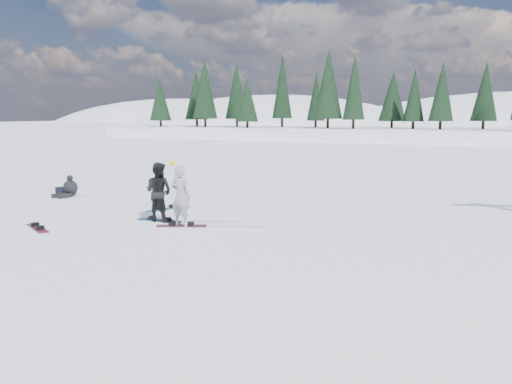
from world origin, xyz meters
TOP-DOWN VIEW (x-y plane):
  - ground at (0.00, 0.00)m, footprint 420.00×420.00m
  - alpine_backdrop at (-11.72, 189.17)m, footprint 412.50×227.00m
  - snowboarder_woman at (0.73, -0.18)m, footprint 0.70×0.49m
  - snowboarder_man at (-0.33, 0.17)m, footprint 0.92×0.72m
  - seated_rider at (-6.58, 2.59)m, footprint 0.76×1.12m
  - gear_bag at (-7.28, 2.84)m, footprint 0.46×0.32m
  - snowboard_woman at (0.73, -0.18)m, footprint 1.48×0.90m
  - snowboard_man at (-0.33, 0.17)m, footprint 1.51×0.36m
  - snowboard_loose_a at (-1.30, 1.90)m, footprint 0.76×1.51m
  - snowboard_loose_b at (-2.94, -2.24)m, footprint 1.46×0.94m

SIDE VIEW (x-z plane):
  - alpine_backdrop at x=-11.72m, z-range -40.57..12.63m
  - ground at x=0.00m, z-range 0.00..0.00m
  - snowboard_woman at x=0.73m, z-range 0.00..0.03m
  - snowboard_man at x=-0.33m, z-range 0.00..0.03m
  - snowboard_loose_a at x=-1.30m, z-range 0.00..0.03m
  - snowboard_loose_b at x=-2.94m, z-range 0.00..0.03m
  - gear_bag at x=-7.28m, z-range 0.00..0.30m
  - seated_rider at x=-6.58m, z-range -0.10..0.77m
  - snowboarder_man at x=-0.33m, z-range 0.00..1.86m
  - snowboarder_woman at x=0.73m, z-range -0.07..1.94m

